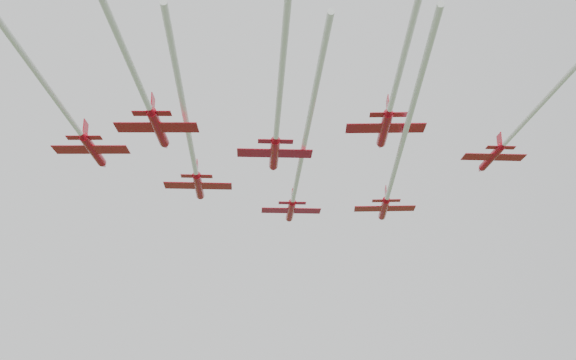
{
  "coord_description": "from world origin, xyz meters",
  "views": [
    {
      "loc": [
        6.65,
        -86.27,
        26.06
      ],
      "look_at": [
        4.13,
        5.05,
        57.16
      ],
      "focal_mm": 45.0,
      "sensor_mm": 36.0,
      "label": 1
    }
  ],
  "objects_px": {
    "jet_lead": "(298,177)",
    "jet_row3_right": "(528,118)",
    "jet_row2_right": "(394,174)",
    "jet_row4_right": "(406,45)",
    "jet_row2_left": "(193,156)",
    "jet_row3_left": "(69,117)",
    "jet_row3_mid": "(279,100)",
    "jet_row4_left": "(131,66)"
  },
  "relations": [
    {
      "from": "jet_row3_mid",
      "to": "jet_row4_left",
      "type": "xyz_separation_m",
      "value": [
        -12.99,
        -10.42,
        -1.39
      ]
    },
    {
      "from": "jet_row3_left",
      "to": "jet_row3_mid",
      "type": "bearing_deg",
      "value": -14.66
    },
    {
      "from": "jet_row2_left",
      "to": "jet_row3_right",
      "type": "relative_size",
      "value": 1.05
    },
    {
      "from": "jet_row2_left",
      "to": "jet_row4_left",
      "type": "distance_m",
      "value": 27.05
    },
    {
      "from": "jet_row3_left",
      "to": "jet_row4_left",
      "type": "bearing_deg",
      "value": -56.87
    },
    {
      "from": "jet_row3_right",
      "to": "jet_row2_left",
      "type": "bearing_deg",
      "value": 159.73
    },
    {
      "from": "jet_lead",
      "to": "jet_row3_right",
      "type": "relative_size",
      "value": 1.28
    },
    {
      "from": "jet_row3_left",
      "to": "jet_row3_right",
      "type": "bearing_deg",
      "value": -1.23
    },
    {
      "from": "jet_row3_left",
      "to": "jet_row2_left",
      "type": "bearing_deg",
      "value": 39.72
    },
    {
      "from": "jet_row2_right",
      "to": "jet_row3_mid",
      "type": "relative_size",
      "value": 0.94
    },
    {
      "from": "jet_lead",
      "to": "jet_row3_mid",
      "type": "bearing_deg",
      "value": -97.93
    },
    {
      "from": "jet_row2_left",
      "to": "jet_row4_right",
      "type": "bearing_deg",
      "value": -57.91
    },
    {
      "from": "jet_lead",
      "to": "jet_row3_left",
      "type": "distance_m",
      "value": 32.9
    },
    {
      "from": "jet_row3_right",
      "to": "jet_row4_right",
      "type": "bearing_deg",
      "value": -134.06
    },
    {
      "from": "jet_row3_right",
      "to": "jet_row4_right",
      "type": "height_order",
      "value": "jet_row3_right"
    },
    {
      "from": "jet_row2_right",
      "to": "jet_row4_right",
      "type": "distance_m",
      "value": 31.02
    },
    {
      "from": "jet_lead",
      "to": "jet_row2_right",
      "type": "relative_size",
      "value": 1.1
    },
    {
      "from": "jet_lead",
      "to": "jet_row3_right",
      "type": "height_order",
      "value": "jet_lead"
    },
    {
      "from": "jet_row2_right",
      "to": "jet_row3_mid",
      "type": "xyz_separation_m",
      "value": [
        -13.65,
        -17.03,
        2.46
      ]
    },
    {
      "from": "jet_row4_right",
      "to": "jet_row3_left",
      "type": "bearing_deg",
      "value": 150.91
    },
    {
      "from": "jet_lead",
      "to": "jet_row2_left",
      "type": "relative_size",
      "value": 1.22
    },
    {
      "from": "jet_lead",
      "to": "jet_row2_right",
      "type": "height_order",
      "value": "jet_lead"
    },
    {
      "from": "jet_row2_left",
      "to": "jet_row4_right",
      "type": "xyz_separation_m",
      "value": [
        22.93,
        -30.45,
        -1.65
      ]
    },
    {
      "from": "jet_lead",
      "to": "jet_row3_right",
      "type": "distance_m",
      "value": 33.12
    },
    {
      "from": "jet_row3_right",
      "to": "jet_row4_right",
      "type": "xyz_separation_m",
      "value": [
        -16.06,
        -19.67,
        -1.76
      ]
    },
    {
      "from": "jet_row4_right",
      "to": "jet_row3_mid",
      "type": "bearing_deg",
      "value": 129.14
    },
    {
      "from": "jet_row3_right",
      "to": "jet_row4_left",
      "type": "height_order",
      "value": "jet_row3_right"
    },
    {
      "from": "jet_row3_left",
      "to": "jet_row4_right",
      "type": "height_order",
      "value": "jet_row3_left"
    },
    {
      "from": "jet_row2_right",
      "to": "jet_row3_right",
      "type": "distance_m",
      "value": 17.97
    },
    {
      "from": "jet_row2_right",
      "to": "jet_row3_left",
      "type": "xyz_separation_m",
      "value": [
        -37.7,
        -11.33,
        3.33
      ]
    },
    {
      "from": "jet_lead",
      "to": "jet_row3_mid",
      "type": "relative_size",
      "value": 1.04
    },
    {
      "from": "jet_lead",
      "to": "jet_row4_right",
      "type": "relative_size",
      "value": 0.98
    },
    {
      "from": "jet_row2_left",
      "to": "jet_row4_left",
      "type": "bearing_deg",
      "value": -97.88
    },
    {
      "from": "jet_row2_right",
      "to": "jet_row3_right",
      "type": "relative_size",
      "value": 1.17
    },
    {
      "from": "jet_row2_left",
      "to": "jet_row3_left",
      "type": "bearing_deg",
      "value": -143.87
    },
    {
      "from": "jet_row3_mid",
      "to": "jet_row4_left",
      "type": "relative_size",
      "value": 1.07
    },
    {
      "from": "jet_row2_right",
      "to": "jet_row2_left",
      "type": "bearing_deg",
      "value": -177.78
    },
    {
      "from": "jet_row2_left",
      "to": "jet_row3_mid",
      "type": "xyz_separation_m",
      "value": [
        11.58,
        -16.56,
        -0.02
      ]
    },
    {
      "from": "jet_row2_right",
      "to": "jet_row3_mid",
      "type": "bearing_deg",
      "value": -127.58
    },
    {
      "from": "jet_row2_left",
      "to": "jet_lead",
      "type": "bearing_deg",
      "value": 32.08
    },
    {
      "from": "jet_row3_right",
      "to": "jet_row3_left",
      "type": "bearing_deg",
      "value": 175.26
    },
    {
      "from": "jet_row2_left",
      "to": "jet_row3_left",
      "type": "height_order",
      "value": "jet_row3_left"
    }
  ]
}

